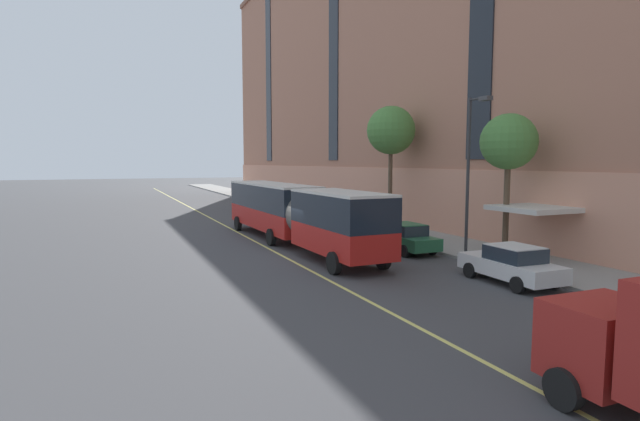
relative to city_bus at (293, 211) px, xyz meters
name	(u,v)px	position (x,y,z in m)	size (l,w,h in m)	color
ground_plane	(309,255)	(-0.30, -3.17, -2.03)	(260.00, 260.00, 0.00)	#424244
sidewalk	(415,236)	(8.39, -0.17, -1.95)	(4.66, 160.00, 0.15)	gray
apartment_facade	(558,5)	(16.70, -3.17, 12.74)	(15.20, 110.00, 29.58)	#B2755B
city_bus	(293,211)	(0.00, 0.00, 0.00)	(3.19, 18.64, 3.48)	red
parked_car_navy_2	(276,205)	(4.78, 17.70, -1.25)	(1.96, 4.71, 1.56)	navy
parked_car_white_3	(511,264)	(4.82, -12.12, -1.25)	(2.09, 4.44, 1.56)	silver
parked_car_green_4	(404,237)	(4.79, -4.32, -1.25)	(1.92, 4.77, 1.56)	#23603D
parked_car_green_5	(321,216)	(4.81, 7.08, -1.25)	(2.06, 4.79, 1.56)	#23603D
parked_car_champagne_6	(254,199)	(4.96, 25.75, -1.25)	(2.02, 4.73, 1.56)	#BCAD89
street_tree_mid_block	(509,143)	(8.65, -7.76, 3.79)	(2.81, 2.81, 7.14)	brown
street_tree_far_uptown	(391,131)	(8.65, 3.47, 5.01)	(3.40, 3.40, 8.65)	brown
street_lamp	(471,162)	(6.66, -7.37, 2.86)	(0.36, 1.48, 7.86)	#2D2D30
lane_centerline	(267,248)	(-1.70, -0.17, -2.03)	(0.16, 140.00, 0.01)	#E0D66B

